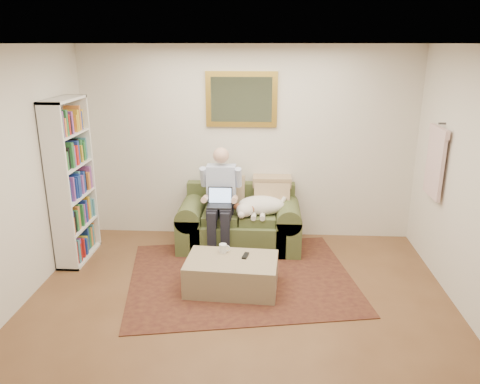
# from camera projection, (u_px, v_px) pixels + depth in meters

# --- Properties ---
(room_shell) EXTENTS (4.51, 5.00, 2.61)m
(room_shell) POSITION_uv_depth(u_px,v_px,m) (237.00, 192.00, 4.28)
(room_shell) COLOR brown
(room_shell) RESTS_ON ground
(rug) EXTENTS (2.86, 2.45, 0.01)m
(rug) POSITION_uv_depth(u_px,v_px,m) (241.00, 277.00, 5.44)
(rug) COLOR #351615
(rug) RESTS_ON room_shell
(sofa) EXTENTS (1.59, 0.81, 0.96)m
(sofa) POSITION_uv_depth(u_px,v_px,m) (240.00, 227.00, 6.22)
(sofa) COLOR #52592F
(sofa) RESTS_ON room_shell
(seated_man) EXTENTS (0.52, 0.75, 1.34)m
(seated_man) POSITION_uv_depth(u_px,v_px,m) (220.00, 202.00, 5.97)
(seated_man) COLOR #8C9ED8
(seated_man) RESTS_ON sofa
(laptop) EXTENTS (0.31, 0.24, 0.22)m
(laptop) POSITION_uv_depth(u_px,v_px,m) (220.00, 201.00, 5.90)
(laptop) COLOR black
(laptop) RESTS_ON seated_man
(sleeping_dog) EXTENTS (0.66, 0.41, 0.24)m
(sleeping_dog) POSITION_uv_depth(u_px,v_px,m) (261.00, 205.00, 6.02)
(sleeping_dog) COLOR white
(sleeping_dog) RESTS_ON sofa
(ottoman) EXTENTS (1.02, 0.69, 0.36)m
(ottoman) POSITION_uv_depth(u_px,v_px,m) (232.00, 274.00, 5.14)
(ottoman) COLOR tan
(ottoman) RESTS_ON room_shell
(coffee_mug) EXTENTS (0.08, 0.08, 0.10)m
(coffee_mug) POSITION_uv_depth(u_px,v_px,m) (223.00, 248.00, 5.24)
(coffee_mug) COLOR white
(coffee_mug) RESTS_ON ottoman
(tv_remote) EXTENTS (0.08, 0.16, 0.02)m
(tv_remote) POSITION_uv_depth(u_px,v_px,m) (245.00, 256.00, 5.15)
(tv_remote) COLOR black
(tv_remote) RESTS_ON ottoman
(bookshelf) EXTENTS (0.28, 0.80, 2.00)m
(bookshelf) POSITION_uv_depth(u_px,v_px,m) (71.00, 182.00, 5.67)
(bookshelf) COLOR white
(bookshelf) RESTS_ON room_shell
(wall_mirror) EXTENTS (0.94, 0.04, 0.72)m
(wall_mirror) POSITION_uv_depth(u_px,v_px,m) (241.00, 99.00, 6.11)
(wall_mirror) COLOR gold
(wall_mirror) RESTS_ON room_shell
(hanging_shirt) EXTENTS (0.06, 0.52, 0.90)m
(hanging_shirt) POSITION_uv_depth(u_px,v_px,m) (436.00, 158.00, 5.33)
(hanging_shirt) COLOR beige
(hanging_shirt) RESTS_ON room_shell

